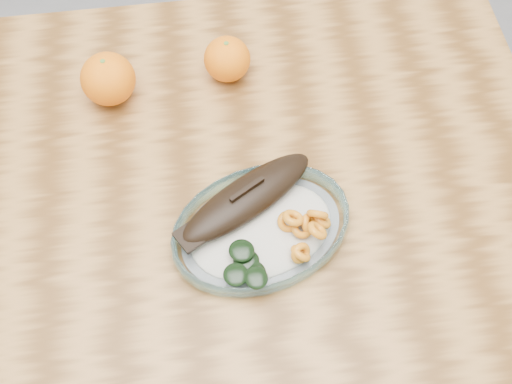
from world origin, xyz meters
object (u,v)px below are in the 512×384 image
dining_table (189,212)px  orange_right (227,59)px  plated_meal (261,226)px  orange_left (108,79)px

dining_table → orange_right: 0.27m
dining_table → plated_meal: plated_meal is taller
dining_table → orange_right: bearing=65.9°
orange_left → orange_right: bearing=6.5°
plated_meal → orange_right: 0.31m
dining_table → orange_right: orange_right is taller
plated_meal → orange_right: (-0.02, 0.31, 0.02)m
dining_table → orange_left: orange_left is taller
dining_table → orange_right: (0.09, 0.21, 0.14)m
plated_meal → orange_right: bearing=76.6°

